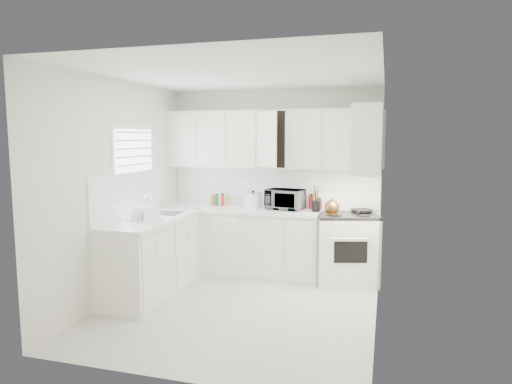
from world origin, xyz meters
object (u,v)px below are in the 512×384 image
(tea_kettle, at_px, (332,206))
(utensil_crock, at_px, (316,199))
(microwave, at_px, (285,197))
(rice_cooker, at_px, (253,199))
(dish_rack, at_px, (145,212))
(stove, at_px, (346,239))

(tea_kettle, xyz_separation_m, utensil_crock, (-0.22, 0.10, 0.08))
(microwave, xyz_separation_m, utensil_crock, (0.44, -0.09, 0.01))
(tea_kettle, height_order, rice_cooker, rice_cooker)
(utensil_crock, bearing_deg, dish_rack, -146.54)
(utensil_crock, distance_m, dish_rack, 2.21)
(microwave, bearing_deg, dish_rack, -128.22)
(tea_kettle, height_order, dish_rack, tea_kettle)
(utensil_crock, bearing_deg, rice_cooker, 172.46)
(stove, bearing_deg, microwave, 163.27)
(stove, height_order, utensil_crock, utensil_crock)
(tea_kettle, bearing_deg, dish_rack, -158.34)
(dish_rack, bearing_deg, utensil_crock, 52.45)
(tea_kettle, bearing_deg, stove, 34.89)
(stove, relative_size, microwave, 2.41)
(utensil_crock, bearing_deg, tea_kettle, -25.00)
(stove, height_order, dish_rack, stove)
(stove, xyz_separation_m, dish_rack, (-2.24, -1.27, 0.45))
(tea_kettle, relative_size, utensil_crock, 0.66)
(microwave, distance_m, utensil_crock, 0.45)
(rice_cooker, xyz_separation_m, dish_rack, (-0.94, -1.34, -0.02))
(rice_cooker, bearing_deg, stove, -8.91)
(tea_kettle, distance_m, microwave, 0.69)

